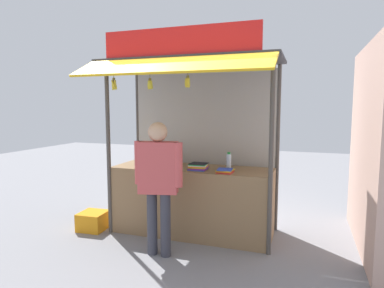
% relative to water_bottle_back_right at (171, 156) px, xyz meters
% --- Properties ---
extents(ground_plane, '(20.00, 20.00, 0.00)m').
position_rel_water_bottle_back_right_xyz_m(ground_plane, '(0.45, -0.27, -1.10)').
color(ground_plane, gray).
extents(stall_counter, '(2.34, 0.75, 0.99)m').
position_rel_water_bottle_back_right_xyz_m(stall_counter, '(0.45, -0.27, -0.61)').
color(stall_counter, olive).
rests_on(stall_counter, ground).
extents(stall_structure, '(2.54, 1.65, 2.88)m').
position_rel_water_bottle_back_right_xyz_m(stall_structure, '(0.45, -0.11, 0.66)').
color(stall_structure, '#4C4742').
rests_on(stall_structure, ground).
extents(water_bottle_back_right, '(0.07, 0.07, 0.24)m').
position_rel_water_bottle_back_right_xyz_m(water_bottle_back_right, '(0.00, 0.00, 0.00)').
color(water_bottle_back_right, silver).
rests_on(water_bottle_back_right, stall_counter).
extents(water_bottle_mid_left, '(0.07, 0.07, 0.25)m').
position_rel_water_bottle_back_right_xyz_m(water_bottle_mid_left, '(0.99, -0.21, 0.00)').
color(water_bottle_mid_left, silver).
rests_on(water_bottle_mid_left, stall_counter).
extents(water_bottle_center, '(0.08, 0.08, 0.29)m').
position_rel_water_bottle_back_right_xyz_m(water_bottle_center, '(-0.25, -0.02, 0.02)').
color(water_bottle_center, silver).
rests_on(water_bottle_center, stall_counter).
extents(magazine_stack_rear_center, '(0.23, 0.26, 0.05)m').
position_rel_water_bottle_back_right_xyz_m(magazine_stack_rear_center, '(1.00, -0.47, -0.09)').
color(magazine_stack_rear_center, red).
rests_on(magazine_stack_rear_center, stall_counter).
extents(magazine_stack_left, '(0.27, 0.27, 0.09)m').
position_rel_water_bottle_back_right_xyz_m(magazine_stack_left, '(0.59, -0.40, -0.07)').
color(magazine_stack_left, blue).
rests_on(magazine_stack_left, stall_counter).
extents(banana_bunch_inner_right, '(0.08, 0.08, 0.28)m').
position_rel_water_bottle_back_right_xyz_m(banana_bunch_inner_right, '(0.56, -0.75, 1.09)').
color(banana_bunch_inner_right, '#332D23').
extents(banana_bunch_leftmost, '(0.09, 0.09, 0.29)m').
position_rel_water_bottle_back_right_xyz_m(banana_bunch_leftmost, '(0.03, -0.75, 1.07)').
color(banana_bunch_leftmost, '#332D23').
extents(banana_bunch_rightmost, '(0.08, 0.09, 0.29)m').
position_rel_water_bottle_back_right_xyz_m(banana_bunch_rightmost, '(-0.53, -0.75, 1.09)').
color(banana_bunch_rightmost, '#332D23').
extents(vendor_person, '(0.64, 0.31, 1.70)m').
position_rel_water_bottle_back_right_xyz_m(vendor_person, '(0.30, -1.12, -0.08)').
color(vendor_person, '#383842').
rests_on(vendor_person, ground).
extents(plastic_crate, '(0.41, 0.41, 0.27)m').
position_rel_water_bottle_back_right_xyz_m(plastic_crate, '(-1.03, -0.64, -0.97)').
color(plastic_crate, orange).
rests_on(plastic_crate, ground).
extents(neighbour_wall, '(0.20, 2.40, 2.68)m').
position_rel_water_bottle_back_right_xyz_m(neighbour_wall, '(2.82, 0.03, 0.24)').
color(neighbour_wall, '#D2A895').
rests_on(neighbour_wall, ground).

